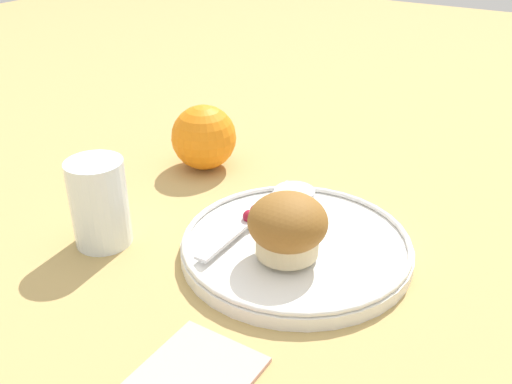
{
  "coord_description": "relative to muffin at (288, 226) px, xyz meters",
  "views": [
    {
      "loc": [
        -0.45,
        -0.26,
        0.34
      ],
      "look_at": [
        0.01,
        0.03,
        0.06
      ],
      "focal_mm": 40.0,
      "sensor_mm": 36.0,
      "label": 1
    }
  ],
  "objects": [
    {
      "name": "muffin",
      "position": [
        0.0,
        0.0,
        0.0
      ],
      "size": [
        0.08,
        0.08,
        0.06
      ],
      "color": "beige",
      "rests_on": "plate"
    },
    {
      "name": "ground_plane",
      "position": [
        0.03,
        0.03,
        -0.05
      ],
      "size": [
        3.0,
        3.0,
        0.0
      ],
      "primitive_type": "plane",
      "color": "tan"
    },
    {
      "name": "cream_ramekin",
      "position": [
        0.09,
        0.04,
        -0.02
      ],
      "size": [
        0.05,
        0.05,
        0.02
      ],
      "color": "silver",
      "rests_on": "plate"
    },
    {
      "name": "plate",
      "position": [
        0.03,
        0.0,
        -0.04
      ],
      "size": [
        0.24,
        0.24,
        0.02
      ],
      "color": "white",
      "rests_on": "ground_plane"
    },
    {
      "name": "berry_pair",
      "position": [
        0.04,
        0.06,
        -0.02
      ],
      "size": [
        0.03,
        0.01,
        0.01
      ],
      "color": "maroon",
      "rests_on": "plate"
    },
    {
      "name": "juice_glass",
      "position": [
        -0.06,
        0.19,
        -0.0
      ],
      "size": [
        0.06,
        0.06,
        0.1
      ],
      "color": "silver",
      "rests_on": "ground_plane"
    },
    {
      "name": "orange_fruit",
      "position": [
        0.15,
        0.21,
        -0.01
      ],
      "size": [
        0.09,
        0.09,
        0.09
      ],
      "color": "orange",
      "rests_on": "ground_plane"
    },
    {
      "name": "butter_knife",
      "position": [
        0.04,
        0.07,
        -0.03
      ],
      "size": [
        0.19,
        0.02,
        0.0
      ],
      "rotation": [
        0.0,
        0.0,
        0.01
      ],
      "color": "silver",
      "rests_on": "plate"
    }
  ]
}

